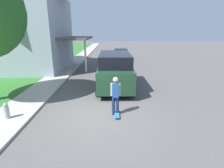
{
  "coord_description": "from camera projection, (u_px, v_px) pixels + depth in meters",
  "views": [
    {
      "loc": [
        0.58,
        -6.86,
        3.45
      ],
      "look_at": [
        0.65,
        1.61,
        0.9
      ],
      "focal_mm": 28.0,
      "sensor_mm": 36.0,
      "label": 1
    }
  ],
  "objects": [
    {
      "name": "sidewalk",
      "position": [
        56.0,
        78.0,
        13.27
      ],
      "size": [
        1.8,
        80.0,
        0.1
      ],
      "color": "#ADA89E",
      "rests_on": "ground_plane"
    },
    {
      "name": "skateboard",
      "position": [
        117.0,
        114.0,
        7.46
      ],
      "size": [
        0.22,
        0.83,
        0.1
      ],
      "color": "#236B99",
      "rests_on": "ground_plane"
    },
    {
      "name": "house",
      "position": [
        12.0,
        14.0,
        15.51
      ],
      "size": [
        11.65,
        8.33,
        9.4
      ],
      "color": "#99A3B2",
      "rests_on": "lawn"
    },
    {
      "name": "skateboarder",
      "position": [
        115.0,
        94.0,
        7.31
      ],
      "size": [
        0.41,
        0.22,
        1.67
      ],
      "color": "#192347",
      "rests_on": "ground_plane"
    },
    {
      "name": "fire_hydrant",
      "position": [
        6.0,
        111.0,
        6.96
      ],
      "size": [
        0.2,
        0.2,
        0.66
      ],
      "color": "#99999E",
      "rests_on": "sidewalk"
    },
    {
      "name": "ground_plane",
      "position": [
        97.0,
        115.0,
        7.56
      ],
      "size": [
        120.0,
        120.0,
        0.0
      ],
      "primitive_type": "plane",
      "color": "#54514F"
    },
    {
      "name": "suv_parked",
      "position": [
        115.0,
        70.0,
        10.88
      ],
      "size": [
        2.16,
        4.78,
        2.18
      ],
      "color": "#193823",
      "rests_on": "ground_plane"
    },
    {
      "name": "car_down_street",
      "position": [
        121.0,
        54.0,
        22.33
      ],
      "size": [
        1.93,
        4.11,
        1.38
      ],
      "color": "black",
      "rests_on": "ground_plane"
    }
  ]
}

